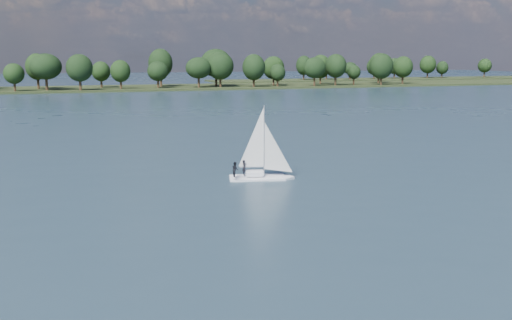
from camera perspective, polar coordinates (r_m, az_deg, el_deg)
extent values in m
plane|color=#233342|center=(123.95, -8.89, 4.27)|extent=(700.00, 700.00, 0.00)
cube|color=black|center=(234.81, -13.57, 6.90)|extent=(660.00, 40.00, 1.50)
cube|color=black|center=(334.75, 14.27, 7.80)|extent=(220.00, 30.00, 1.40)
cube|color=white|center=(59.93, 0.28, -1.99)|extent=(6.46, 3.02, 0.73)
cube|color=white|center=(59.78, 0.28, -1.30)|extent=(2.02, 1.46, 0.46)
cylinder|color=silver|center=(59.18, 0.29, 1.96)|extent=(0.11, 0.11, 7.33)
imported|color=black|center=(59.47, -1.20, -0.77)|extent=(0.44, 0.61, 1.58)
imported|color=black|center=(58.60, -2.10, -0.94)|extent=(0.61, 0.77, 1.58)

